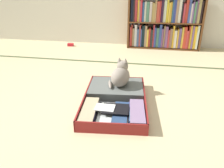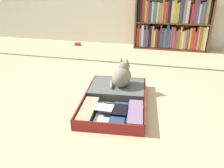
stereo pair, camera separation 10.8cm
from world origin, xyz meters
name	(u,v)px [view 2 (the right image)]	position (x,y,z in m)	size (l,w,h in m)	color
ground_plane	(104,111)	(0.00, 0.00, 0.00)	(10.00, 10.00, 0.00)	#CDBD8F
tatami_border	(128,63)	(0.00, 1.33, 0.00)	(4.80, 0.05, 0.00)	#3F4D2C
bookshelf	(172,24)	(0.59, 2.26, 0.43)	(1.25, 0.24, 0.91)	brown
open_suitcase	(116,98)	(0.07, 0.18, 0.04)	(0.67, 0.97, 0.10)	maroon
black_cat	(122,76)	(0.09, 0.37, 0.21)	(0.26, 0.29, 0.29)	gray
small_red_pouch	(78,44)	(-1.08, 2.11, 0.02)	(0.10, 0.07, 0.05)	red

